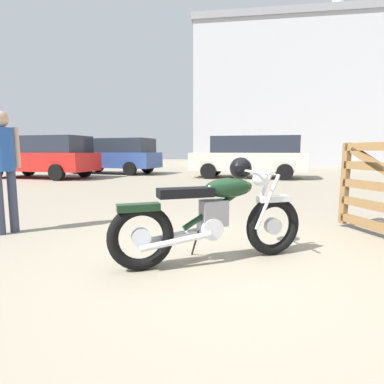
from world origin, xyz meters
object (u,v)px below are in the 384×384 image
object	(u,v)px
vintage_motorcycle	(216,214)
bystander	(3,159)
dark_sedan_left	(42,156)
pale_sedan_back	(250,156)
red_hatchback_near	(114,155)

from	to	relation	value
vintage_motorcycle	bystander	xyz separation A→B (m)	(-2.94, 0.61, 0.53)
vintage_motorcycle	dark_sedan_left	bearing A→B (deg)	104.32
vintage_motorcycle	dark_sedan_left	xyz separation A→B (m)	(-8.09, 8.85, 0.45)
dark_sedan_left	vintage_motorcycle	bearing A→B (deg)	139.05
vintage_motorcycle	dark_sedan_left	distance (m)	12.00
vintage_motorcycle	pale_sedan_back	bearing A→B (deg)	59.38
bystander	dark_sedan_left	xyz separation A→B (m)	(-5.15, 8.24, -0.08)
bystander	vintage_motorcycle	bearing A→B (deg)	15.09
dark_sedan_left	pale_sedan_back	xyz separation A→B (m)	(8.54, 1.55, 0.00)
dark_sedan_left	pale_sedan_back	size ratio (longest dim) A/B	1.02
pale_sedan_back	red_hatchback_near	xyz separation A→B (m)	(-6.64, 1.41, 0.00)
vintage_motorcycle	bystander	world-z (taller)	bystander
vintage_motorcycle	bystander	distance (m)	3.04
pale_sedan_back	red_hatchback_near	size ratio (longest dim) A/B	0.97
vintage_motorcycle	red_hatchback_near	world-z (taller)	red_hatchback_near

